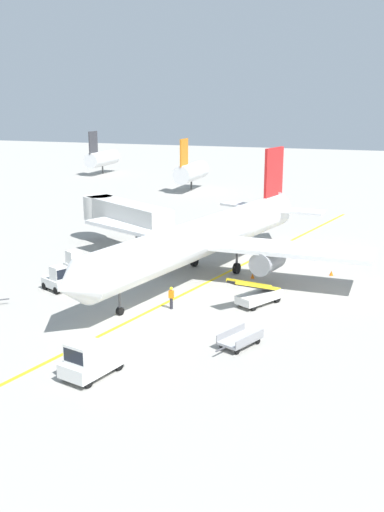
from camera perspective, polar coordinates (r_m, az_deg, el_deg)
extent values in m
plane|color=#9E9B93|center=(41.36, -3.56, -6.11)|extent=(300.00, 300.00, 0.00)
cube|color=yellow|center=(45.77, -1.29, -3.96)|extent=(17.90, 78.10, 0.01)
cylinder|color=white|center=(50.31, 1.15, 1.88)|extent=(9.82, 29.99, 3.30)
cone|color=white|center=(37.89, -11.68, -2.87)|extent=(3.68, 3.05, 3.23)
cone|color=white|center=(64.55, 8.75, 5.00)|extent=(3.67, 3.42, 3.14)
cube|color=white|center=(48.42, 9.68, 0.65)|extent=(13.05, 4.56, 0.36)
cylinder|color=gray|center=(48.43, 7.38, -0.48)|extent=(2.56, 3.54, 1.90)
cube|color=white|center=(55.72, -4.66, 2.71)|extent=(13.65, 9.43, 0.36)
cylinder|color=gray|center=(54.21, -3.88, 1.29)|extent=(2.56, 3.54, 1.90)
cube|color=red|center=(61.85, 7.98, 8.02)|extent=(1.15, 3.96, 5.20)
cube|color=white|center=(60.86, 10.27, 4.33)|extent=(5.36, 2.62, 0.24)
cube|color=white|center=(63.31, 5.23, 4.92)|extent=(5.64, 3.90, 0.24)
cylinder|color=#4C4C51|center=(41.79, -7.09, -3.70)|extent=(0.20, 0.20, 3.12)
cylinder|color=black|center=(42.21, -7.03, -5.34)|extent=(0.46, 0.62, 0.56)
cylinder|color=#4C4C51|center=(51.41, 4.39, -0.05)|extent=(0.20, 0.20, 3.12)
cylinder|color=black|center=(51.70, 4.37, -1.20)|extent=(0.55, 1.01, 0.96)
cylinder|color=#4C4C51|center=(53.54, 0.23, 0.61)|extent=(0.20, 0.20, 3.12)
cylinder|color=black|center=(53.82, 0.23, -0.51)|extent=(0.55, 1.01, 0.96)
cube|color=black|center=(39.17, -9.69, -1.64)|extent=(2.96, 1.59, 0.60)
cube|color=beige|center=(59.53, -6.29, 4.00)|extent=(11.64, 8.38, 2.50)
cylinder|color=beige|center=(64.29, -9.10, 4.72)|extent=(3.20, 3.20, 2.50)
cylinder|color=#59595B|center=(58.57, -5.25, 1.42)|extent=(0.56, 0.56, 2.35)
cube|color=#333338|center=(58.80, -5.23, 0.54)|extent=(1.80, 1.40, 0.50)
cube|color=silver|center=(33.50, -9.65, -10.26)|extent=(2.71, 3.95, 0.80)
cube|color=silver|center=(32.70, -10.48, -9.13)|extent=(1.87, 1.94, 1.10)
cube|color=black|center=(32.20, -11.45, -9.57)|extent=(1.40, 0.42, 0.77)
cylinder|color=black|center=(32.36, -10.10, -12.03)|extent=(0.36, 0.64, 0.60)
cylinder|color=black|center=(33.39, -12.15, -11.24)|extent=(0.36, 0.64, 0.60)
cylinder|color=black|center=(34.01, -7.14, -10.50)|extent=(0.36, 0.64, 0.60)
cylinder|color=black|center=(35.00, -9.18, -9.82)|extent=(0.36, 0.64, 0.60)
cube|color=silver|center=(48.27, -13.09, -2.54)|extent=(2.72, 2.18, 0.70)
cube|color=silver|center=(47.67, -12.88, -1.61)|extent=(1.42, 1.40, 1.10)
cube|color=black|center=(47.25, -12.54, -1.74)|extent=(0.48, 0.92, 0.77)
cylinder|color=black|center=(47.98, -11.97, -3.02)|extent=(0.64, 0.45, 0.60)
cylinder|color=black|center=(47.42, -13.07, -3.30)|extent=(0.64, 0.45, 0.60)
cylinder|color=black|center=(49.33, -13.06, -2.58)|extent=(0.64, 0.45, 0.60)
cylinder|color=black|center=(48.78, -14.15, -2.85)|extent=(0.64, 0.45, 0.60)
cube|color=silver|center=(52.14, -11.18, -1.12)|extent=(2.73, 2.31, 0.70)
cube|color=silver|center=(52.25, -11.46, -0.07)|extent=(1.45, 1.44, 1.10)
cube|color=black|center=(52.69, -11.74, 0.04)|extent=(0.55, 0.89, 0.77)
cylinder|color=black|center=(52.68, -12.13, -1.40)|extent=(0.63, 0.49, 0.60)
cylinder|color=black|center=(53.20, -11.10, -1.18)|extent=(0.63, 0.49, 0.60)
cylinder|color=black|center=(51.27, -11.22, -1.80)|extent=(0.63, 0.49, 0.60)
cylinder|color=black|center=(51.80, -10.16, -1.58)|extent=(0.63, 0.49, 0.60)
cube|color=silver|center=(44.17, 6.56, -3.95)|extent=(3.12, 4.06, 0.60)
cylinder|color=black|center=(42.93, 6.01, -4.93)|extent=(0.48, 0.63, 0.60)
cylinder|color=black|center=(43.74, 4.76, -4.51)|extent=(0.48, 0.63, 0.60)
cylinder|color=black|center=(44.84, 8.29, -4.13)|extent=(0.48, 0.63, 0.60)
cylinder|color=black|center=(45.62, 7.06, -3.75)|extent=(0.48, 0.63, 0.60)
cube|color=black|center=(43.44, 6.07, -2.94)|extent=(3.16, 4.82, 1.76)
cube|color=yellow|center=(43.13, 6.52, -2.92)|extent=(2.45, 4.46, 1.84)
cube|color=yellow|center=(43.69, 5.64, -2.66)|extent=(2.45, 4.46, 1.84)
cube|color=#A5A5A8|center=(36.83, 4.71, -8.13)|extent=(2.47, 3.16, 0.16)
cube|color=#4C4C51|center=(35.50, 2.85, -9.05)|extent=(0.42, 0.86, 0.08)
cylinder|color=#4C4C51|center=(35.19, 2.38, -9.27)|extent=(0.12, 0.12, 0.05)
cube|color=gray|center=(36.31, 5.66, -8.07)|extent=(1.14, 2.60, 0.50)
cube|color=gray|center=(37.15, 3.80, -7.48)|extent=(1.14, 2.60, 0.50)
cylinder|color=black|center=(35.83, 4.42, -9.26)|extent=(0.25, 0.38, 0.36)
cylinder|color=black|center=(36.52, 2.93, -8.75)|extent=(0.25, 0.38, 0.36)
cylinder|color=black|center=(37.38, 6.43, -8.25)|extent=(0.25, 0.38, 0.36)
cylinder|color=black|center=(38.03, 4.96, -7.79)|extent=(0.25, 0.38, 0.36)
cube|color=#4C4C51|center=(46.03, -17.99, -4.06)|extent=(0.73, 0.65, 0.08)
cylinder|color=#4C4C51|center=(46.05, -17.43, -4.01)|extent=(0.12, 0.12, 0.05)
cylinder|color=#26262D|center=(43.01, -2.03, -4.64)|extent=(0.24, 0.24, 0.85)
cube|color=orange|center=(42.78, -2.04, -3.75)|extent=(0.36, 0.22, 0.56)
sphere|color=#9E7051|center=(42.65, -2.04, -3.25)|extent=(0.20, 0.20, 0.20)
sphere|color=yellow|center=(42.64, -2.04, -3.17)|extent=(0.24, 0.24, 0.24)
cone|color=orange|center=(52.50, 13.42, -1.62)|extent=(0.36, 0.36, 0.44)
cone|color=orange|center=(50.54, 5.92, -1.93)|extent=(0.36, 0.36, 0.44)
cylinder|color=silver|center=(122.84, -8.73, 9.35)|extent=(3.00, 10.00, 3.00)
cylinder|color=#3F3F3F|center=(123.08, -8.69, 8.28)|extent=(0.30, 0.30, 1.60)
cube|color=#333338|center=(119.49, -9.60, 10.84)|extent=(0.24, 3.20, 4.40)
cylinder|color=silver|center=(98.95, -0.06, 8.18)|extent=(3.00, 10.00, 3.00)
cylinder|color=#3F3F3F|center=(99.25, -0.06, 6.86)|extent=(0.30, 0.30, 1.60)
cube|color=orange|center=(95.31, -0.78, 10.03)|extent=(0.24, 3.20, 4.40)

